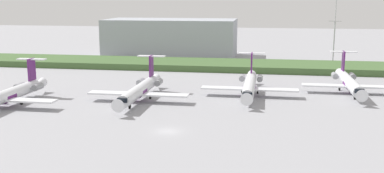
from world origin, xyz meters
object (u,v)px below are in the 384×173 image
Objects in this scene: regional_jet_fifth at (349,82)px; antenna_mast at (334,37)px; regional_jet_fourth at (250,85)px; regional_jet_second at (8,95)px; regional_jet_third at (140,89)px.

regional_jet_fifth is 50.35m from antenna_mast.
regional_jet_fifth is at bearing 17.06° from regional_jet_fourth.
regional_jet_fifth is (74.80, 27.19, 0.00)m from regional_jet_second.
regional_jet_fourth is at bearing -162.94° from regional_jet_fifth.
regional_jet_second is 54.46m from regional_jet_fourth.
regional_jet_fifth is at bearing 19.97° from regional_jet_second.
regional_jet_fourth is at bearing 21.32° from regional_jet_second.
regional_jet_second is 1.00× the size of regional_jet_fourth.
regional_jet_fourth is (50.73, 19.80, 0.00)m from regional_jet_second.
regional_jet_second is at bearing -160.03° from regional_jet_fifth.
regional_jet_third is 1.00× the size of regional_jet_fourth.
regional_jet_second is at bearing -135.27° from antenna_mast.
regional_jet_fourth is 1.00× the size of regional_jet_fifth.
regional_jet_third is at bearing -127.47° from antenna_mast.
regional_jet_third is 1.35× the size of antenna_mast.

